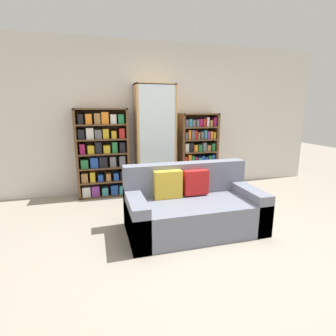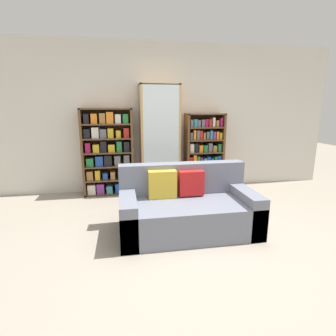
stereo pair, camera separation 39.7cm
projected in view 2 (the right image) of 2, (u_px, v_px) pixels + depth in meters
The scene contains 7 objects.
ground_plane at pixel (194, 245), 3.03m from camera, with size 16.00×16.00×0.00m, color gray.
wall_back at pixel (163, 118), 4.93m from camera, with size 6.66×0.06×2.70m.
couch at pixel (187, 209), 3.35m from camera, with size 1.70×0.89×0.82m.
bookshelf_left at pixel (108, 153), 4.69m from camera, with size 0.89×0.32×1.54m.
display_cabinet at pixel (160, 140), 4.79m from camera, with size 0.71×0.36×1.95m.
bookshelf_right at pixel (204, 153), 5.01m from camera, with size 0.73×0.32×1.45m.
wine_bottle at pixel (185, 191), 4.49m from camera, with size 0.07×0.07×0.39m.
Camera 2 is at (-0.78, -2.66, 1.55)m, focal length 28.00 mm.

